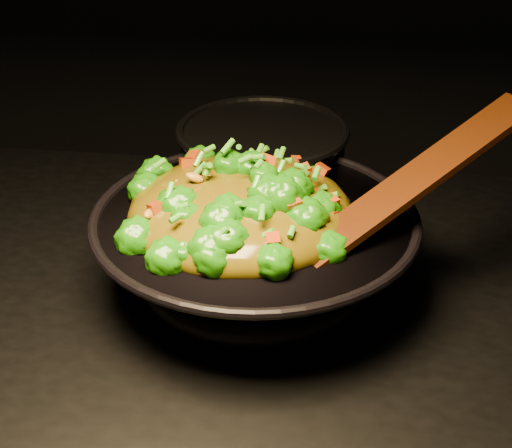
# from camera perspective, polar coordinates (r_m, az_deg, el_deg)

# --- Properties ---
(wok) EXTENTS (0.49, 0.49, 0.10)m
(wok) POSITION_cam_1_polar(r_m,az_deg,el_deg) (0.94, -0.08, -2.27)
(wok) COLOR black
(wok) RESTS_ON stovetop
(stir_fry) EXTENTS (0.27, 0.27, 0.09)m
(stir_fry) POSITION_cam_1_polar(r_m,az_deg,el_deg) (0.89, -1.16, 3.12)
(stir_fry) COLOR #217908
(stir_fry) RESTS_ON wok
(spatula) EXTENTS (0.27, 0.23, 0.13)m
(spatula) POSITION_cam_1_polar(r_m,az_deg,el_deg) (0.89, 11.53, 3.17)
(spatula) COLOR #351907
(spatula) RESTS_ON wok
(back_pot) EXTENTS (0.26, 0.26, 0.13)m
(back_pot) POSITION_cam_1_polar(r_m,az_deg,el_deg) (1.11, 0.46, 4.04)
(back_pot) COLOR black
(back_pot) RESTS_ON stovetop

